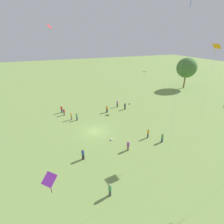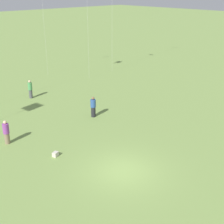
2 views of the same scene
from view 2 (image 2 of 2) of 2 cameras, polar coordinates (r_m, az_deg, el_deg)
ground_plane at (r=18.89m, az=2.01°, el=-10.75°), size 240.00×240.00×0.00m
person_1 at (r=22.74m, az=-18.76°, el=-3.54°), size 0.52×0.52×1.73m
person_5 at (r=31.32m, az=-14.72°, el=4.04°), size 0.55×0.55×1.80m
person_9 at (r=25.96m, az=-3.46°, el=0.91°), size 0.61×0.61×1.76m
picnic_bag_1 at (r=20.61m, az=-10.31°, el=-7.60°), size 0.40×0.45×0.29m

